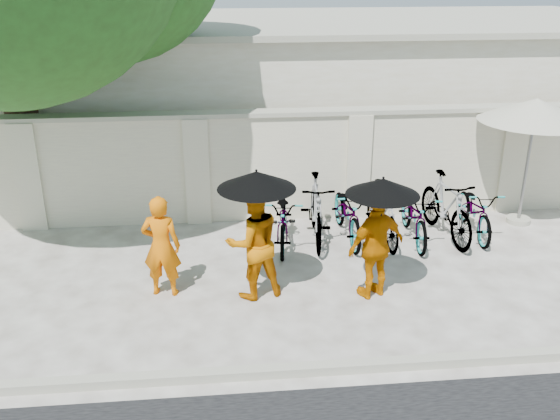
{
  "coord_description": "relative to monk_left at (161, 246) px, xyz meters",
  "views": [
    {
      "loc": [
        -0.56,
        -7.86,
        4.69
      ],
      "look_at": [
        0.31,
        0.85,
        1.1
      ],
      "focal_mm": 40.0,
      "sensor_mm": 36.0,
      "label": 1
    }
  ],
  "objects": [
    {
      "name": "kerb",
      "position": [
        1.47,
        -2.13,
        -0.72
      ],
      "size": [
        40.0,
        0.16,
        0.12
      ],
      "primitive_type": "cube",
      "color": "#9C9A87",
      "rests_on": "ground"
    },
    {
      "name": "bike_1",
      "position": [
        2.53,
        1.63,
        -0.2
      ],
      "size": [
        0.69,
        1.95,
        1.15
      ],
      "primitive_type": "imported",
      "rotation": [
        0.0,
        0.0,
        -0.08
      ],
      "color": "gray",
      "rests_on": "ground"
    },
    {
      "name": "compound_wall",
      "position": [
        2.47,
        2.77,
        0.22
      ],
      "size": [
        20.0,
        0.3,
        2.0
      ],
      "primitive_type": "cube",
      "color": "beige",
      "rests_on": "ground"
    },
    {
      "name": "monk_right",
      "position": [
        3.09,
        -0.36,
        0.03
      ],
      "size": [
        1.02,
        0.75,
        1.61
      ],
      "primitive_type": "imported",
      "rotation": [
        0.0,
        0.0,
        3.56
      ],
      "color": "#BD6200",
      "rests_on": "ground"
    },
    {
      "name": "bike_4",
      "position": [
        4.25,
        1.47,
        -0.31
      ],
      "size": [
        0.75,
        1.83,
        0.94
      ],
      "primitive_type": "imported",
      "rotation": [
        0.0,
        0.0,
        -0.07
      ],
      "color": "gray",
      "rests_on": "ground"
    },
    {
      "name": "monk_left",
      "position": [
        0.0,
        0.0,
        0.0
      ],
      "size": [
        0.62,
        0.46,
        1.55
      ],
      "primitive_type": "imported",
      "rotation": [
        0.0,
        0.0,
        2.98
      ],
      "color": "#E36803",
      "rests_on": "ground"
    },
    {
      "name": "monk_center",
      "position": [
        1.33,
        -0.18,
        0.08
      ],
      "size": [
        0.98,
        0.86,
        1.71
      ],
      "primitive_type": "imported",
      "rotation": [
        0.0,
        0.0,
        3.43
      ],
      "color": "#C16402",
      "rests_on": "ground"
    },
    {
      "name": "patio_umbrella",
      "position": [
        6.47,
        2.04,
        1.36
      ],
      "size": [
        2.39,
        2.39,
        2.36
      ],
      "rotation": [
        0.0,
        0.0,
        0.24
      ],
      "color": "#9C9A87",
      "rests_on": "ground"
    },
    {
      "name": "ground",
      "position": [
        1.47,
        -0.43,
        -0.78
      ],
      "size": [
        80.0,
        80.0,
        0.0
      ],
      "primitive_type": "plane",
      "color": "silver"
    },
    {
      "name": "bike_6",
      "position": [
        5.4,
        1.61,
        -0.32
      ],
      "size": [
        0.72,
        1.78,
        0.92
      ],
      "primitive_type": "imported",
      "rotation": [
        0.0,
        0.0,
        -0.07
      ],
      "color": "gray",
      "rests_on": "ground"
    },
    {
      "name": "bike_5",
      "position": [
        4.83,
        1.54,
        -0.2
      ],
      "size": [
        0.78,
        1.97,
        1.15
      ],
      "primitive_type": "imported",
      "rotation": [
        0.0,
        0.0,
        0.13
      ],
      "color": "gray",
      "rests_on": "ground"
    },
    {
      "name": "bike_0",
      "position": [
        1.95,
        1.51,
        -0.3
      ],
      "size": [
        0.84,
        1.86,
        0.95
      ],
      "primitive_type": "imported",
      "rotation": [
        0.0,
        0.0,
        -0.12
      ],
      "color": "gray",
      "rests_on": "ground"
    },
    {
      "name": "bike_2",
      "position": [
        3.1,
        1.66,
        -0.29
      ],
      "size": [
        0.71,
        1.87,
        0.97
      ],
      "primitive_type": "imported",
      "rotation": [
        0.0,
        0.0,
        0.03
      ],
      "color": "gray",
      "rests_on": "ground"
    },
    {
      "name": "parasol_center",
      "position": [
        1.38,
        -0.26,
        1.06
      ],
      "size": [
        1.1,
        1.1,
        0.99
      ],
      "color": "black",
      "rests_on": "ground"
    },
    {
      "name": "parasol_right",
      "position": [
        3.11,
        -0.44,
        0.97
      ],
      "size": [
        1.03,
        1.03,
        0.95
      ],
      "color": "black",
      "rests_on": "ground"
    },
    {
      "name": "building_behind",
      "position": [
        3.47,
        6.57,
        0.82
      ],
      "size": [
        14.0,
        6.0,
        3.2
      ],
      "primitive_type": "cube",
      "color": "silver",
      "rests_on": "ground"
    },
    {
      "name": "bike_3",
      "position": [
        3.68,
        1.5,
        -0.26
      ],
      "size": [
        0.59,
        1.75,
        1.04
      ],
      "primitive_type": "imported",
      "rotation": [
        0.0,
        0.0,
        0.06
      ],
      "color": "gray",
      "rests_on": "ground"
    }
  ]
}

